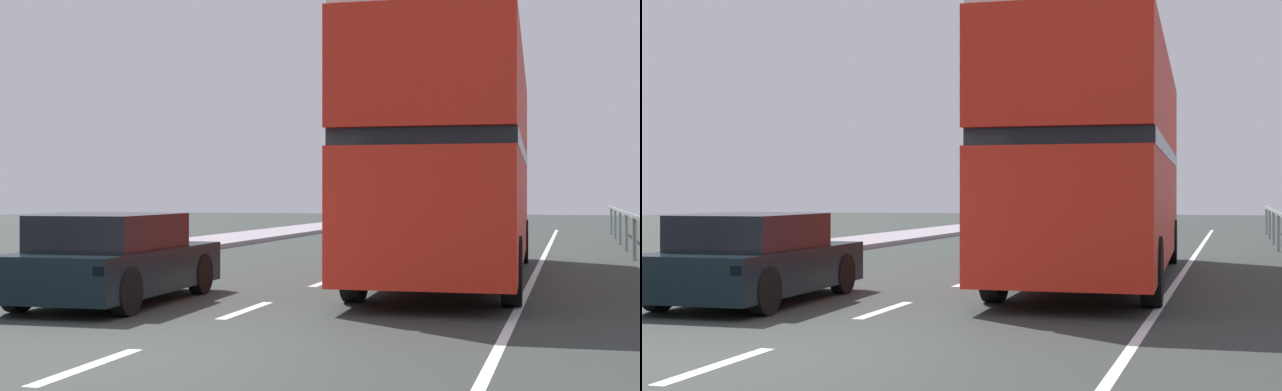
# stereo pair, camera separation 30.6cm
# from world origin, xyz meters

# --- Properties ---
(ground_plane) EXTENTS (74.05, 120.00, 0.10)m
(ground_plane) POSITION_xyz_m (0.00, 0.00, -0.05)
(ground_plane) COLOR #2D3230
(lane_paint_markings) EXTENTS (3.71, 46.00, 0.01)m
(lane_paint_markings) POSITION_xyz_m (2.25, 8.39, 0.00)
(lane_paint_markings) COLOR silver
(lane_paint_markings) RESTS_ON ground
(double_decker_bus_red) EXTENTS (2.92, 11.11, 4.18)m
(double_decker_bus_red) POSITION_xyz_m (2.18, 8.59, 2.25)
(double_decker_bus_red) COLOR red
(double_decker_bus_red) RESTS_ON ground
(hatchback_car_near) EXTENTS (1.91, 4.09, 1.30)m
(hatchback_car_near) POSITION_xyz_m (-2.14, 3.51, 0.63)
(hatchback_car_near) COLOR black
(hatchback_car_near) RESTS_ON ground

